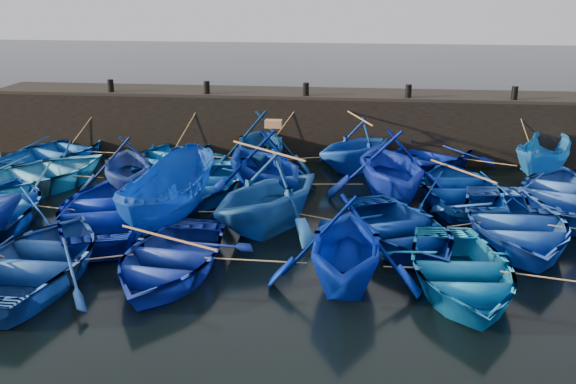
# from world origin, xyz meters

# --- Properties ---
(ground) EXTENTS (120.00, 120.00, 0.00)m
(ground) POSITION_xyz_m (0.00, 0.00, 0.00)
(ground) COLOR black
(ground) RESTS_ON ground
(quay_wall) EXTENTS (26.00, 2.50, 2.50)m
(quay_wall) POSITION_xyz_m (0.00, 10.50, 1.25)
(quay_wall) COLOR black
(quay_wall) RESTS_ON ground
(quay_top) EXTENTS (26.00, 2.50, 0.12)m
(quay_top) POSITION_xyz_m (0.00, 10.50, 2.56)
(quay_top) COLOR black
(quay_top) RESTS_ON quay_wall
(bollard_0) EXTENTS (0.24, 0.24, 0.50)m
(bollard_0) POSITION_xyz_m (-8.00, 9.60, 2.87)
(bollard_0) COLOR black
(bollard_0) RESTS_ON quay_top
(bollard_1) EXTENTS (0.24, 0.24, 0.50)m
(bollard_1) POSITION_xyz_m (-4.00, 9.60, 2.87)
(bollard_1) COLOR black
(bollard_1) RESTS_ON quay_top
(bollard_2) EXTENTS (0.24, 0.24, 0.50)m
(bollard_2) POSITION_xyz_m (0.00, 9.60, 2.87)
(bollard_2) COLOR black
(bollard_2) RESTS_ON quay_top
(bollard_3) EXTENTS (0.24, 0.24, 0.50)m
(bollard_3) POSITION_xyz_m (4.00, 9.60, 2.87)
(bollard_3) COLOR black
(bollard_3) RESTS_ON quay_top
(bollard_4) EXTENTS (0.24, 0.24, 0.50)m
(bollard_4) POSITION_xyz_m (8.00, 9.60, 2.87)
(bollard_4) COLOR black
(bollard_4) RESTS_ON quay_top
(boat_0) EXTENTS (5.38, 6.14, 1.06)m
(boat_0) POSITION_xyz_m (-9.64, 7.81, 0.53)
(boat_0) COLOR #0B459E
(boat_0) RESTS_ON ground
(boat_1) EXTENTS (4.60, 5.55, 1.00)m
(boat_1) POSITION_xyz_m (-5.20, 7.62, 0.50)
(boat_1) COLOR #044EA5
(boat_1) RESTS_ON ground
(boat_2) EXTENTS (4.42, 4.95, 2.35)m
(boat_2) POSITION_xyz_m (-1.52, 7.49, 1.17)
(boat_2) COLOR navy
(boat_2) RESTS_ON ground
(boat_3) EXTENTS (5.14, 5.15, 2.06)m
(boat_3) POSITION_xyz_m (2.10, 8.13, 1.03)
(boat_3) COLOR #0C3EBF
(boat_3) RESTS_ON ground
(boat_4) EXTENTS (6.36, 6.74, 1.14)m
(boat_4) POSITION_xyz_m (4.78, 8.50, 0.57)
(boat_4) COLOR #00137F
(boat_4) RESTS_ON ground
(boat_5) EXTENTS (3.30, 4.42, 1.61)m
(boat_5) POSITION_xyz_m (8.80, 7.56, 0.81)
(boat_5) COLOR blue
(boat_5) RESTS_ON ground
(boat_6) EXTENTS (6.12, 6.64, 1.12)m
(boat_6) POSITION_xyz_m (-8.87, 4.63, 0.56)
(boat_6) COLOR #2B7CD0
(boat_6) RESTS_ON ground
(boat_7) EXTENTS (4.62, 4.94, 2.11)m
(boat_7) POSITION_xyz_m (-5.60, 4.49, 1.05)
(boat_7) COLOR navy
(boat_7) RESTS_ON ground
(boat_8) EXTENTS (3.75, 5.02, 0.99)m
(boat_8) POSITION_xyz_m (-2.92, 4.65, 0.50)
(boat_8) COLOR #0E57B6
(boat_8) RESTS_ON ground
(boat_9) EXTENTS (5.94, 6.12, 2.45)m
(boat_9) POSITION_xyz_m (-0.92, 4.47, 1.23)
(boat_9) COLOR #021F8B
(boat_9) RESTS_ON ground
(boat_10) EXTENTS (5.01, 5.51, 2.50)m
(boat_10) POSITION_xyz_m (3.22, 4.75, 1.25)
(boat_10) COLOR #0922AF
(boat_10) RESTS_ON ground
(boat_11) EXTENTS (4.35, 5.70, 1.10)m
(boat_11) POSITION_xyz_m (5.48, 4.66, 0.55)
(boat_11) COLOR navy
(boat_11) RESTS_ON ground
(boat_12) EXTENTS (5.32, 6.36, 1.13)m
(boat_12) POSITION_xyz_m (8.64, 4.53, 0.57)
(boat_12) COLOR blue
(boat_12) RESTS_ON ground
(boat_13) EXTENTS (4.93, 5.88, 1.05)m
(boat_13) POSITION_xyz_m (-8.52, 1.55, 0.52)
(boat_13) COLOR navy
(boat_13) RESTS_ON ground
(boat_14) EXTENTS (5.38, 6.40, 1.14)m
(boat_14) POSITION_xyz_m (-5.19, 1.27, 0.57)
(boat_14) COLOR #041C99
(boat_14) RESTS_ON ground
(boat_15) EXTENTS (2.47, 5.33, 1.99)m
(boat_15) POSITION_xyz_m (-3.34, 1.54, 1.00)
(boat_15) COLOR #053595
(boat_15) RESTS_ON ground
(boat_16) EXTENTS (5.69, 5.90, 2.38)m
(boat_16) POSITION_xyz_m (-0.41, 1.68, 1.19)
(boat_16) COLOR #1552A1
(boat_16) RESTS_ON ground
(boat_17) EXTENTS (5.30, 6.04, 1.04)m
(boat_17) POSITION_xyz_m (3.33, 0.92, 0.52)
(boat_17) COLOR navy
(boat_17) RESTS_ON ground
(boat_18) EXTENTS (4.28, 5.85, 1.19)m
(boat_18) POSITION_xyz_m (6.50, 1.58, 0.59)
(boat_18) COLOR blue
(boat_18) RESTS_ON ground
(boat_21) EXTENTS (3.84, 5.37, 1.11)m
(boat_21) POSITION_xyz_m (-5.49, -2.14, 0.56)
(boat_21) COLOR navy
(boat_21) RESTS_ON ground
(boat_22) EXTENTS (3.89, 5.15, 1.01)m
(boat_22) POSITION_xyz_m (-2.40, -1.63, 0.51)
(boat_22) COLOR #142D9C
(boat_22) RESTS_ON ground
(boat_23) EXTENTS (3.75, 4.32, 2.23)m
(boat_23) POSITION_xyz_m (1.91, -1.65, 1.11)
(boat_23) COLOR #001CA8
(boat_23) RESTS_ON ground
(boat_24) EXTENTS (3.91, 5.25, 1.04)m
(boat_24) POSITION_xyz_m (4.60, -1.61, 0.52)
(boat_24) COLOR #0D6CBD
(boat_24) RESTS_ON ground
(wooden_crate) EXTENTS (0.54, 0.36, 0.24)m
(wooden_crate) POSITION_xyz_m (-0.62, 4.47, 2.58)
(wooden_crate) COLOR #9D6C44
(wooden_crate) RESTS_ON boat_9
(mooring_ropes) EXTENTS (18.48, 11.91, 2.10)m
(mooring_ropes) POSITION_xyz_m (0.17, 5.08, 0.88)
(mooring_ropes) COLOR tan
(mooring_ropes) RESTS_ON ground
(loose_oars) EXTENTS (10.14, 11.84, 1.43)m
(loose_oars) POSITION_xyz_m (1.19, 3.21, 1.67)
(loose_oars) COLOR #99724C
(loose_oars) RESTS_ON ground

